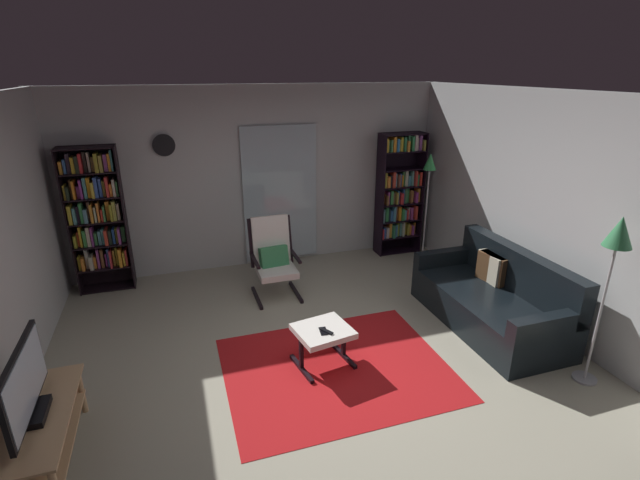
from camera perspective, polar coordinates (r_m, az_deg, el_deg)
name	(u,v)px	position (r m, az deg, el deg)	size (l,w,h in m)	color
ground_plane	(323,371)	(4.73, 0.35, -15.87)	(7.02, 7.02, 0.00)	#A5A08A
wall_back	(260,178)	(6.78, -7.47, 7.58)	(5.60, 0.06, 2.60)	silver
wall_right	(565,219)	(5.53, 28.03, 2.29)	(0.06, 6.00, 2.60)	silver
glass_door_panel	(280,195)	(6.84, -4.91, 5.62)	(1.10, 0.01, 2.00)	silver
area_rug	(336,368)	(4.75, 2.06, -15.57)	(2.18, 1.77, 0.01)	red
tv_stand	(38,432)	(4.21, -31.53, -19.55)	(0.51, 1.17, 0.45)	tan
television	(25,387)	(3.97, -32.66, -15.04)	(0.20, 0.91, 0.54)	black
bookshelf_near_tv	(97,215)	(6.57, -25.91, 2.80)	(0.68, 0.30, 1.91)	black
bookshelf_near_sofa	(399,192)	(7.32, 9.74, 5.89)	(0.70, 0.30, 1.89)	black
leather_sofa	(493,299)	(5.69, 20.63, -6.90)	(0.90, 1.90, 0.88)	black
lounge_armchair	(273,255)	(5.96, -5.78, -1.92)	(0.56, 0.65, 1.02)	black
ottoman	(323,335)	(4.63, 0.37, -11.64)	(0.59, 0.56, 0.41)	white
tv_remote	(327,331)	(4.53, 0.81, -11.23)	(0.04, 0.14, 0.02)	black
cell_phone	(323,331)	(4.54, 0.40, -11.20)	(0.07, 0.14, 0.01)	black
floor_lamp_by_sofa	(617,245)	(4.69, 32.83, -0.55)	(0.24, 0.24, 1.64)	#A5A5AD
floor_lamp_by_shelf	(429,178)	(6.80, 13.31, 7.46)	(0.22, 0.22, 1.68)	#A5A5AD
wall_clock	(164,145)	(6.50, -18.76, 11.06)	(0.29, 0.03, 0.29)	silver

